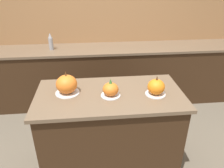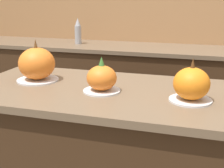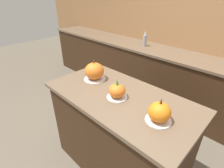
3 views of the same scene
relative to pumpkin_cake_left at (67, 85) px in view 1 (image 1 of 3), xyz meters
name	(u,v)px [view 1 (image 1 of 3)]	position (x,y,z in m)	size (l,w,h in m)	color
ground_plane	(110,165)	(0.40, -0.05, -1.04)	(12.00, 12.00, 0.00)	#665B4C
wall_back	(99,23)	(0.40, 1.72, 0.21)	(8.00, 0.06, 2.50)	#9E7047
kitchen_island	(110,132)	(0.40, -0.05, -0.56)	(1.40, 0.72, 0.95)	#382314
back_counter	(102,75)	(0.40, 1.39, -0.57)	(6.00, 0.60, 0.94)	#382314
pumpkin_cake_left	(67,85)	(0.00, 0.00, 0.00)	(0.23, 0.23, 0.23)	silver
pumpkin_cake_center	(111,90)	(0.40, -0.09, -0.03)	(0.18, 0.18, 0.17)	silver
pumpkin_cake_right	(156,87)	(0.83, -0.11, -0.02)	(0.19, 0.19, 0.20)	silver
bottle_tall	(51,42)	(-0.35, 1.39, 0.02)	(0.07, 0.07, 0.25)	#99999E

